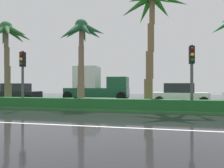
{
  "coord_description": "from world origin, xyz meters",
  "views": [
    {
      "loc": [
        2.73,
        -5.66,
        1.61
      ],
      "look_at": [
        -1.18,
        12.95,
        1.66
      ],
      "focal_mm": 33.33,
      "sensor_mm": 36.0,
      "label": 1
    }
  ],
  "objects_px": {
    "traffic_signal_median_left": "(23,68)",
    "car_in_traffic_leading": "(17,93)",
    "palm_tree_centre_left": "(82,38)",
    "box_truck_lead": "(96,85)",
    "palm_tree_centre": "(152,16)",
    "traffic_signal_median_right": "(192,65)",
    "palm_tree_mid_left": "(6,38)",
    "car_in_traffic_second": "(179,94)"
  },
  "relations": [
    {
      "from": "palm_tree_mid_left",
      "to": "car_in_traffic_second",
      "type": "distance_m",
      "value": 14.35
    },
    {
      "from": "traffic_signal_median_left",
      "to": "car_in_traffic_second",
      "type": "distance_m",
      "value": 12.03
    },
    {
      "from": "car_in_traffic_leading",
      "to": "box_truck_lead",
      "type": "xyz_separation_m",
      "value": [
        7.17,
        2.68,
        0.72
      ]
    },
    {
      "from": "car_in_traffic_leading",
      "to": "palm_tree_centre_left",
      "type": "bearing_deg",
      "value": -24.38
    },
    {
      "from": "palm_tree_mid_left",
      "to": "palm_tree_centre_left",
      "type": "bearing_deg",
      "value": 2.35
    },
    {
      "from": "palm_tree_mid_left",
      "to": "traffic_signal_median_right",
      "type": "relative_size",
      "value": 1.74
    },
    {
      "from": "traffic_signal_median_left",
      "to": "box_truck_lead",
      "type": "xyz_separation_m",
      "value": [
        2.58,
        8.36,
        -1.12
      ]
    },
    {
      "from": "car_in_traffic_second",
      "to": "traffic_signal_median_left",
      "type": "bearing_deg",
      "value": -151.19
    },
    {
      "from": "palm_tree_mid_left",
      "to": "traffic_signal_median_left",
      "type": "relative_size",
      "value": 1.73
    },
    {
      "from": "palm_tree_mid_left",
      "to": "car_in_traffic_leading",
      "type": "bearing_deg",
      "value": 116.24
    },
    {
      "from": "palm_tree_centre_left",
      "to": "palm_tree_centre",
      "type": "relative_size",
      "value": 0.79
    },
    {
      "from": "palm_tree_centre_left",
      "to": "traffic_signal_median_right",
      "type": "bearing_deg",
      "value": -16.57
    },
    {
      "from": "palm_tree_centre",
      "to": "traffic_signal_median_right",
      "type": "distance_m",
      "value": 4.56
    },
    {
      "from": "car_in_traffic_second",
      "to": "palm_tree_centre_left",
      "type": "bearing_deg",
      "value": -153.05
    },
    {
      "from": "car_in_traffic_second",
      "to": "box_truck_lead",
      "type": "bearing_deg",
      "value": 161.41
    },
    {
      "from": "traffic_signal_median_left",
      "to": "car_in_traffic_second",
      "type": "xyz_separation_m",
      "value": [
        10.41,
        5.73,
        -1.84
      ]
    },
    {
      "from": "traffic_signal_median_left",
      "to": "car_in_traffic_leading",
      "type": "distance_m",
      "value": 7.54
    },
    {
      "from": "traffic_signal_median_left",
      "to": "palm_tree_centre_left",
      "type": "bearing_deg",
      "value": 32.6
    },
    {
      "from": "palm_tree_mid_left",
      "to": "palm_tree_centre",
      "type": "distance_m",
      "value": 11.02
    },
    {
      "from": "traffic_signal_median_left",
      "to": "car_in_traffic_leading",
      "type": "relative_size",
      "value": 0.85
    },
    {
      "from": "palm_tree_centre",
      "to": "traffic_signal_median_right",
      "type": "bearing_deg",
      "value": -41.28
    },
    {
      "from": "traffic_signal_median_right",
      "to": "car_in_traffic_leading",
      "type": "bearing_deg",
      "value": 159.24
    },
    {
      "from": "car_in_traffic_leading",
      "to": "box_truck_lead",
      "type": "height_order",
      "value": "box_truck_lead"
    },
    {
      "from": "palm_tree_centre",
      "to": "traffic_signal_median_right",
      "type": "xyz_separation_m",
      "value": [
        2.2,
        -1.93,
        -3.5
      ]
    },
    {
      "from": "palm_tree_centre",
      "to": "palm_tree_mid_left",
      "type": "bearing_deg",
      "value": -179.76
    },
    {
      "from": "palm_tree_centre_left",
      "to": "box_truck_lead",
      "type": "distance_m",
      "value": 7.15
    },
    {
      "from": "palm_tree_centre_left",
      "to": "traffic_signal_median_left",
      "type": "bearing_deg",
      "value": -147.4
    },
    {
      "from": "palm_tree_centre",
      "to": "box_truck_lead",
      "type": "distance_m",
      "value": 9.76
    },
    {
      "from": "traffic_signal_median_left",
      "to": "car_in_traffic_leading",
      "type": "height_order",
      "value": "traffic_signal_median_left"
    },
    {
      "from": "palm_tree_mid_left",
      "to": "box_truck_lead",
      "type": "relative_size",
      "value": 0.99
    },
    {
      "from": "palm_tree_centre_left",
      "to": "car_in_traffic_leading",
      "type": "height_order",
      "value": "palm_tree_centre_left"
    },
    {
      "from": "palm_tree_centre_left",
      "to": "box_truck_lead",
      "type": "height_order",
      "value": "palm_tree_centre_left"
    },
    {
      "from": "traffic_signal_median_right",
      "to": "box_truck_lead",
      "type": "bearing_deg",
      "value": 133.25
    },
    {
      "from": "traffic_signal_median_right",
      "to": "box_truck_lead",
      "type": "xyz_separation_m",
      "value": [
        -7.89,
        8.38,
        -1.11
      ]
    },
    {
      "from": "palm_tree_centre",
      "to": "box_truck_lead",
      "type": "bearing_deg",
      "value": 131.39
    },
    {
      "from": "palm_tree_centre",
      "to": "traffic_signal_median_left",
      "type": "bearing_deg",
      "value": -166.99
    },
    {
      "from": "palm_tree_centre_left",
      "to": "car_in_traffic_leading",
      "type": "bearing_deg",
      "value": 155.62
    },
    {
      "from": "palm_tree_centre_left",
      "to": "traffic_signal_median_right",
      "type": "distance_m",
      "value": 7.82
    },
    {
      "from": "traffic_signal_median_left",
      "to": "traffic_signal_median_right",
      "type": "xyz_separation_m",
      "value": [
        10.47,
        -0.02,
        -0.01
      ]
    },
    {
      "from": "car_in_traffic_leading",
      "to": "traffic_signal_median_left",
      "type": "bearing_deg",
      "value": -51.07
    },
    {
      "from": "palm_tree_mid_left",
      "to": "car_in_traffic_leading",
      "type": "height_order",
      "value": "palm_tree_mid_left"
    },
    {
      "from": "car_in_traffic_leading",
      "to": "palm_tree_centre",
      "type": "bearing_deg",
      "value": -16.37
    }
  ]
}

